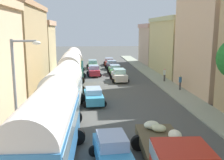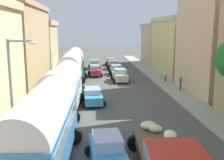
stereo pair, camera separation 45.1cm
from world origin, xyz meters
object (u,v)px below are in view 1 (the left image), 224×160
Objects in this scene: car_3 at (109,61)px; car_4 at (112,150)px; parked_bus_3 at (74,61)px; car_1 at (115,70)px; car_5 at (93,96)px; cargo_truck_0 at (172,155)px; parked_bus_0 at (48,126)px; streetlamp_near at (19,89)px; car_2 at (112,65)px; car_6 at (94,71)px; pedestrian_1 at (165,74)px; parked_bus_2 at (70,69)px; pedestrian_0 at (180,82)px; car_7 at (93,64)px; parked_bus_1 at (64,87)px; car_0 at (119,75)px.

car_4 is (-3.05, -38.80, 0.10)m from car_3.
car_1 is at bearing 6.90° from parked_bus_3.
parked_bus_3 reaches higher than car_5.
parked_bus_3 is 1.36× the size of cargo_truck_0.
streetlamp_near is (-1.70, 1.53, 1.58)m from parked_bus_0.
car_2 is 0.90× the size of car_5.
car_5 is 1.05× the size of car_6.
parked_bus_0 is 2.33× the size of car_4.
car_4 is 0.92× the size of car_5.
car_4 is (3.15, -27.05, -1.40)m from parked_bus_3.
cargo_truck_0 is 23.51m from pedestrian_1.
parked_bus_2 is at bearing 111.26° from car_5.
pedestrian_0 is 0.28× the size of streetlamp_near.
car_1 is 1.01× the size of car_2.
cargo_truck_0 reaches higher than car_2.
cargo_truck_0 is 28.43m from car_6.
car_1 is at bearing -90.00° from car_3.
car_1 is at bearing 77.41° from parked_bus_0.
streetlamp_near is (-14.10, -14.39, 2.76)m from pedestrian_0.
parked_bus_3 is 2.34× the size of car_7.
car_5 is at bearing -91.57° from car_6.
car_7 is at bearing 85.19° from parked_bus_0.
parked_bus_2 is 20.42m from cargo_truck_0.
pedestrian_0 reaches higher than car_6.
parked_bus_1 reaches higher than car_6.
pedestrian_0 is (12.40, -2.09, -1.29)m from parked_bus_2.
parked_bus_2 is at bearing 106.63° from cargo_truck_0.
parked_bus_0 is 2.39× the size of car_2.
car_3 is at bearing 80.91° from parked_bus_0.
cargo_truck_0 is (5.83, -1.53, -1.05)m from parked_bus_0.
cargo_truck_0 is 3.08m from car_4.
parked_bus_2 is 1.18× the size of cargo_truck_0.
parked_bus_2 is at bearing 90.00° from parked_bus_0.
car_4 is 34.53m from car_7.
streetlamp_near is at bearing -125.19° from pedestrian_1.
car_1 is 11.00m from car_3.
car_3 is (6.20, 11.75, -1.49)m from parked_bus_3.
parked_bus_0 is 2.78m from streetlamp_near.
car_6 is at bearing 83.79° from parked_bus_0.
parked_bus_2 reaches higher than car_0.
car_1 is 2.05× the size of pedestrian_1.
car_4 is at bearing -83.35° from parked_bus_3.
cargo_truck_0 is at bearing -73.37° from parked_bus_2.
car_2 is at bearing 84.78° from car_4.
car_2 is (-0.00, 11.00, -0.07)m from car_0.
parked_bus_0 is 11.94m from car_5.
parked_bus_3 is 16.67m from pedestrian_0.
car_1 is (6.20, 9.75, -1.58)m from parked_bus_2.
car_1 is at bearing -63.87° from car_7.
pedestrian_1 is at bearing 93.09° from pedestrian_0.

